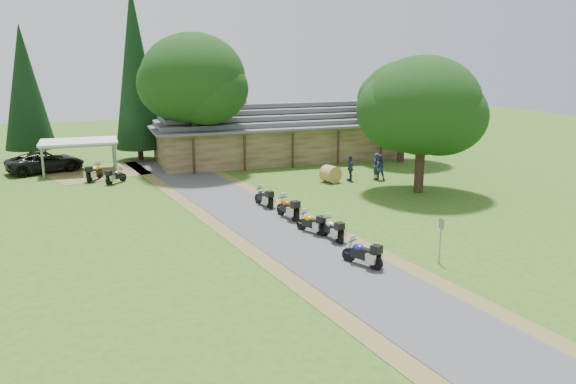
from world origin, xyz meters
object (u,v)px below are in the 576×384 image
object	(u,v)px
motorcycle_row_b	(332,228)
motorcycle_row_e	(264,197)
hay_bale	(330,174)
motorcycle_carport_b	(116,175)
motorcycle_carport_a	(94,172)
motorcycle_row_d	(288,207)
motorcycle_row_a	(362,252)
motorcycle_row_c	(311,222)
lodge	(275,131)
carport	(80,156)
car_dark_suv	(45,157)

from	to	relation	value
motorcycle_row_b	motorcycle_row_e	size ratio (longest dim) A/B	0.99
motorcycle_row_b	hay_bale	world-z (taller)	motorcycle_row_b
motorcycle_carport_b	motorcycle_carport_a	bearing A→B (deg)	90.56
motorcycle_row_b	motorcycle_row_d	bearing A→B (deg)	3.37
motorcycle_row_a	motorcycle_row_c	bearing A→B (deg)	-22.84
lodge	motorcycle_row_d	xyz separation A→B (m)	(-5.30, -18.04, -1.78)
carport	motorcycle_row_d	xyz separation A→B (m)	(10.81, -17.64, -0.57)
motorcycle_row_b	motorcycle_carport_a	bearing A→B (deg)	23.28
motorcycle_row_e	hay_bale	world-z (taller)	motorcycle_row_e
lodge	car_dark_suv	xyz separation A→B (m)	(-18.67, 0.47, -1.27)
lodge	motorcycle_row_d	world-z (taller)	lodge
lodge	motorcycle_carport_a	world-z (taller)	lodge
motorcycle_carport_a	hay_bale	bearing A→B (deg)	-83.06
motorcycle_carport_a	hay_bale	distance (m)	17.10
motorcycle_row_a	motorcycle_row_d	bearing A→B (deg)	-22.58
motorcycle_row_e	motorcycle_carport_b	bearing A→B (deg)	27.59
motorcycle_row_d	motorcycle_row_e	distance (m)	2.96
hay_bale	carport	bearing A→B (deg)	149.15
lodge	carport	xyz separation A→B (m)	(-16.12, -0.40, -1.22)
carport	hay_bale	distance (m)	19.57
motorcycle_row_d	motorcycle_carport_b	xyz separation A→B (m)	(-8.46, 12.49, -0.09)
lodge	motorcycle_carport_b	size ratio (longest dim) A/B	12.70
hay_bale	motorcycle_row_d	bearing A→B (deg)	-128.14
motorcycle_row_c	carport	bearing A→B (deg)	3.15
car_dark_suv	motorcycle_row_b	distance (m)	26.79
car_dark_suv	motorcycle_carport_a	distance (m)	5.71
motorcycle_carport_a	motorcycle_row_c	bearing A→B (deg)	-120.17
motorcycle_row_a	hay_bale	size ratio (longest dim) A/B	1.52
lodge	motorcycle_row_b	xyz separation A→B (m)	(-4.53, -22.28, -1.84)
motorcycle_row_b	motorcycle_row_c	world-z (taller)	motorcycle_row_b
motorcycle_row_a	hay_bale	world-z (taller)	motorcycle_row_a
lodge	car_dark_suv	bearing A→B (deg)	178.56
car_dark_suv	motorcycle_row_d	xyz separation A→B (m)	(13.37, -18.51, -0.52)
carport	motorcycle_carport_a	world-z (taller)	carport
motorcycle_carport_b	hay_bale	distance (m)	15.24
motorcycle_row_c	motorcycle_carport_a	xyz separation A→B (m)	(-10.10, 16.90, 0.06)
hay_bale	car_dark_suv	bearing A→B (deg)	150.59
motorcycle_row_c	hay_bale	size ratio (longest dim) A/B	1.42
car_dark_suv	motorcycle_row_c	bearing A→B (deg)	-165.23
motorcycle_row_e	motorcycle_carport_a	bearing A→B (deg)	27.96
lodge	motorcycle_row_e	bearing A→B (deg)	-110.93
motorcycle_row_a	motorcycle_row_e	xyz separation A→B (m)	(-1.03, 10.81, -0.01)
car_dark_suv	carport	bearing A→B (deg)	-126.52
lodge	motorcycle_carport_a	bearing A→B (deg)	-165.18
motorcycle_row_a	motorcycle_row_e	distance (m)	10.86
carport	motorcycle_row_b	size ratio (longest dim) A/B	3.20
lodge	motorcycle_row_a	bearing A→B (deg)	-100.39
motorcycle_row_a	motorcycle_carport_b	distance (m)	22.28
motorcycle_row_a	motorcycle_row_d	distance (m)	7.91
car_dark_suv	motorcycle_row_b	size ratio (longest dim) A/B	3.48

